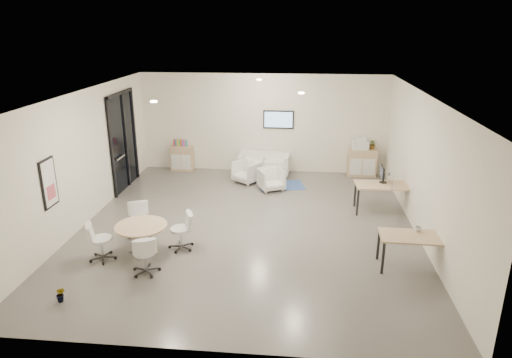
{
  "coord_description": "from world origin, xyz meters",
  "views": [
    {
      "loc": [
        1.19,
        -10.08,
        4.7
      ],
      "look_at": [
        0.17,
        0.4,
        1.09
      ],
      "focal_mm": 32.0,
      "sensor_mm": 36.0,
      "label": 1
    }
  ],
  "objects_px": {
    "desk_front": "(414,239)",
    "armchair_left": "(247,171)",
    "sideboard_left": "(182,158)",
    "loveseat": "(264,165)",
    "sideboard_right": "(362,162)",
    "armchair_right": "(271,178)",
    "round_table": "(141,229)",
    "desk_rear": "(384,187)"
  },
  "relations": [
    {
      "from": "loveseat",
      "to": "desk_front",
      "type": "bearing_deg",
      "value": -55.7
    },
    {
      "from": "sideboard_right",
      "to": "armchair_left",
      "type": "relative_size",
      "value": 1.21
    },
    {
      "from": "sideboard_left",
      "to": "sideboard_right",
      "type": "distance_m",
      "value": 5.92
    },
    {
      "from": "sideboard_right",
      "to": "armchair_right",
      "type": "height_order",
      "value": "sideboard_right"
    },
    {
      "from": "armchair_right",
      "to": "desk_front",
      "type": "relative_size",
      "value": 0.51
    },
    {
      "from": "sideboard_right",
      "to": "armchair_right",
      "type": "relative_size",
      "value": 1.28
    },
    {
      "from": "sideboard_right",
      "to": "round_table",
      "type": "distance_m",
      "value": 7.89
    },
    {
      "from": "desk_rear",
      "to": "sideboard_right",
      "type": "bearing_deg",
      "value": 90.25
    },
    {
      "from": "desk_front",
      "to": "armchair_left",
      "type": "bearing_deg",
      "value": 130.31
    },
    {
      "from": "sideboard_right",
      "to": "desk_rear",
      "type": "distance_m",
      "value": 3.01
    },
    {
      "from": "loveseat",
      "to": "armchair_right",
      "type": "xyz_separation_m",
      "value": [
        0.34,
        -1.44,
        0.02
      ]
    },
    {
      "from": "loveseat",
      "to": "armchair_left",
      "type": "height_order",
      "value": "armchair_left"
    },
    {
      "from": "sideboard_left",
      "to": "loveseat",
      "type": "relative_size",
      "value": 0.5
    },
    {
      "from": "desk_front",
      "to": "round_table",
      "type": "relative_size",
      "value": 1.26
    },
    {
      "from": "armchair_left",
      "to": "round_table",
      "type": "bearing_deg",
      "value": -72.7
    },
    {
      "from": "round_table",
      "to": "armchair_right",
      "type": "bearing_deg",
      "value": 59.67
    },
    {
      "from": "sideboard_right",
      "to": "armchair_left",
      "type": "bearing_deg",
      "value": -164.64
    },
    {
      "from": "loveseat",
      "to": "armchair_right",
      "type": "bearing_deg",
      "value": -73.68
    },
    {
      "from": "desk_rear",
      "to": "desk_front",
      "type": "height_order",
      "value": "desk_rear"
    },
    {
      "from": "sideboard_right",
      "to": "armchair_left",
      "type": "xyz_separation_m",
      "value": [
        -3.61,
        -0.99,
        -0.08
      ]
    },
    {
      "from": "desk_rear",
      "to": "round_table",
      "type": "height_order",
      "value": "desk_rear"
    },
    {
      "from": "sideboard_left",
      "to": "armchair_left",
      "type": "bearing_deg",
      "value": -23.77
    },
    {
      "from": "sideboard_right",
      "to": "loveseat",
      "type": "relative_size",
      "value": 0.54
    },
    {
      "from": "round_table",
      "to": "armchair_left",
      "type": "bearing_deg",
      "value": 70.84
    },
    {
      "from": "sideboard_right",
      "to": "round_table",
      "type": "xyz_separation_m",
      "value": [
        -5.3,
        -5.85,
        0.13
      ]
    },
    {
      "from": "armchair_left",
      "to": "round_table",
      "type": "xyz_separation_m",
      "value": [
        -1.69,
        -4.86,
        0.21
      ]
    },
    {
      "from": "desk_front",
      "to": "desk_rear",
      "type": "bearing_deg",
      "value": 94.15
    },
    {
      "from": "armchair_right",
      "to": "desk_rear",
      "type": "distance_m",
      "value": 3.32
    },
    {
      "from": "loveseat",
      "to": "desk_rear",
      "type": "xyz_separation_m",
      "value": [
        3.33,
        -2.82,
        0.35
      ]
    },
    {
      "from": "round_table",
      "to": "sideboard_right",
      "type": "bearing_deg",
      "value": 47.82
    },
    {
      "from": "loveseat",
      "to": "sideboard_right",
      "type": "bearing_deg",
      "value": 6.24
    },
    {
      "from": "armchair_left",
      "to": "armchair_right",
      "type": "bearing_deg",
      "value": -1.25
    },
    {
      "from": "loveseat",
      "to": "armchair_left",
      "type": "bearing_deg",
      "value": -115.96
    },
    {
      "from": "sideboard_left",
      "to": "desk_front",
      "type": "bearing_deg",
      "value": -43.56
    },
    {
      "from": "sideboard_left",
      "to": "round_table",
      "type": "relative_size",
      "value": 0.76
    },
    {
      "from": "sideboard_right",
      "to": "loveseat",
      "type": "height_order",
      "value": "sideboard_right"
    },
    {
      "from": "desk_front",
      "to": "round_table",
      "type": "distance_m",
      "value": 5.61
    },
    {
      "from": "sideboard_left",
      "to": "armchair_right",
      "type": "distance_m",
      "value": 3.51
    },
    {
      "from": "sideboard_right",
      "to": "desk_rear",
      "type": "height_order",
      "value": "sideboard_right"
    },
    {
      "from": "sideboard_right",
      "to": "loveseat",
      "type": "bearing_deg",
      "value": -176.93
    },
    {
      "from": "armchair_right",
      "to": "round_table",
      "type": "height_order",
      "value": "armchair_right"
    },
    {
      "from": "loveseat",
      "to": "desk_rear",
      "type": "bearing_deg",
      "value": -37.09
    }
  ]
}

